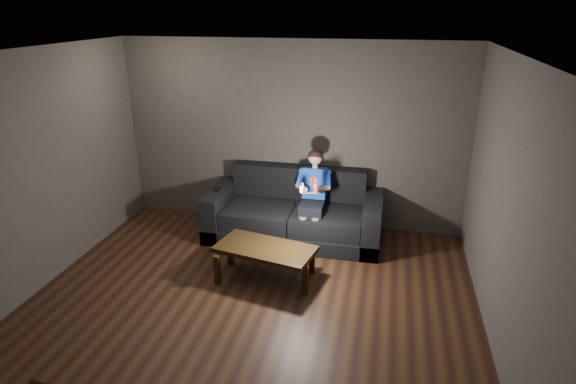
# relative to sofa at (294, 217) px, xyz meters

# --- Properties ---
(floor) EXTENTS (5.00, 5.00, 0.00)m
(floor) POSITION_rel_sofa_xyz_m (-0.15, -1.98, -0.31)
(floor) COLOR black
(floor) RESTS_ON ground
(back_wall) EXTENTS (5.00, 0.04, 2.70)m
(back_wall) POSITION_rel_sofa_xyz_m (-0.15, 0.52, 1.04)
(back_wall) COLOR #3C3834
(back_wall) RESTS_ON ground
(left_wall) EXTENTS (0.04, 5.00, 2.70)m
(left_wall) POSITION_rel_sofa_xyz_m (-2.65, -1.98, 1.04)
(left_wall) COLOR #3C3834
(left_wall) RESTS_ON ground
(right_wall) EXTENTS (0.04, 5.00, 2.70)m
(right_wall) POSITION_rel_sofa_xyz_m (2.35, -1.98, 1.04)
(right_wall) COLOR #3C3834
(right_wall) RESTS_ON ground
(ceiling) EXTENTS (5.00, 5.00, 0.02)m
(ceiling) POSITION_rel_sofa_xyz_m (-0.15, -1.98, 2.39)
(ceiling) COLOR silver
(ceiling) RESTS_ON back_wall
(sofa) EXTENTS (2.43, 1.05, 0.94)m
(sofa) POSITION_rel_sofa_xyz_m (0.00, 0.00, 0.00)
(sofa) COLOR black
(sofa) RESTS_ON floor
(child) EXTENTS (0.48, 0.59, 1.17)m
(child) POSITION_rel_sofa_xyz_m (0.28, -0.07, 0.47)
(child) COLOR black
(child) RESTS_ON sofa
(wii_remote_red) EXTENTS (0.06, 0.08, 0.19)m
(wii_remote_red) POSITION_rel_sofa_xyz_m (0.37, -0.52, 0.69)
(wii_remote_red) COLOR red
(wii_remote_red) RESTS_ON child
(nunchuk_white) EXTENTS (0.08, 0.10, 0.15)m
(nunchuk_white) POSITION_rel_sofa_xyz_m (0.20, -0.52, 0.65)
(nunchuk_white) COLOR white
(nunchuk_white) RESTS_ON child
(wii_remote_black) EXTENTS (0.06, 0.16, 0.03)m
(wii_remote_black) POSITION_rel_sofa_xyz_m (-1.10, -0.09, 0.37)
(wii_remote_black) COLOR black
(wii_remote_black) RESTS_ON sofa
(coffee_table) EXTENTS (1.27, 0.82, 0.42)m
(coffee_table) POSITION_rel_sofa_xyz_m (-0.11, -1.19, 0.06)
(coffee_table) COLOR black
(coffee_table) RESTS_ON floor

